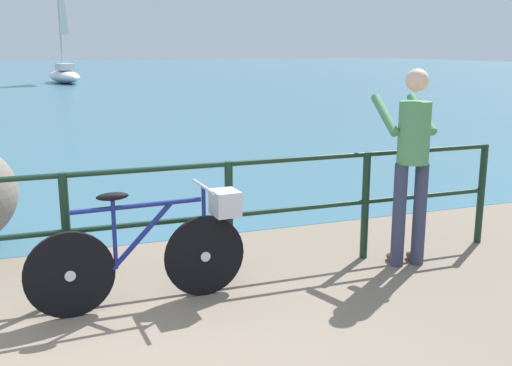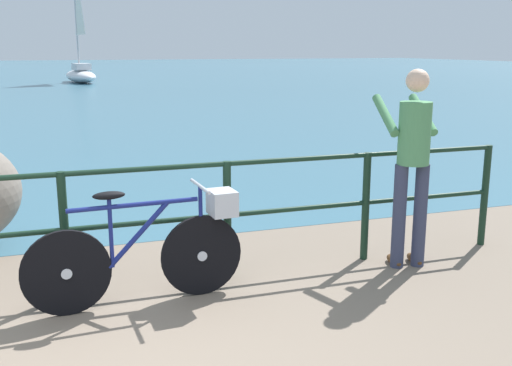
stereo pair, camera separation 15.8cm
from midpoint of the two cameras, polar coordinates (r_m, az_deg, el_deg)
The scene contains 6 objects.
ground_plane at distance 23.10m, azimuth -20.16°, elevation 7.03°, with size 120.00×120.00×0.10m, color #756656.
sea_surface at distance 50.95m, azimuth -20.51°, elevation 9.81°, with size 120.00×90.00×0.01m, color #38667A.
promenade_railing at distance 4.94m, azimuth -18.49°, elevation -3.46°, with size 8.09×0.07×1.02m.
bicycle at distance 4.72m, azimuth -10.17°, elevation -5.89°, with size 1.70×0.48×0.92m.
person_at_railing at distance 5.51m, azimuth 13.75°, elevation 2.29°, with size 0.51×0.66×1.78m.
sailboat at distance 35.24m, azimuth -17.86°, elevation 10.16°, with size 2.06×4.56×6.16m.
Camera 1 is at (-0.17, -2.99, 1.96)m, focal length 42.16 mm.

